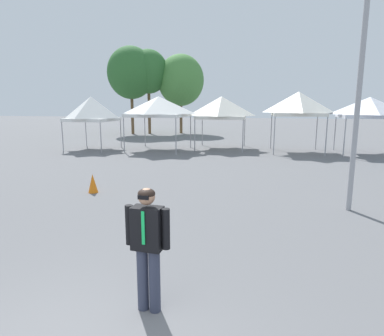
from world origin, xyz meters
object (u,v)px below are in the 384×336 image
object	(u,v)px
person_foreground	(148,241)
tree_behind_tents_right	(181,80)
canopy_tent_left_of_center	(369,107)
traffic_cone_lot_center	(93,183)
canopy_tent_right_of_center	(91,109)
canopy_tent_behind_center	(298,104)
tree_behind_tents_center	(148,72)
canopy_tent_far_right	(159,107)
tree_behind_tents_left	(131,73)
canopy_tent_behind_left	(221,108)

from	to	relation	value
person_foreground	tree_behind_tents_right	world-z (taller)	tree_behind_tents_right
canopy_tent_left_of_center	traffic_cone_lot_center	world-z (taller)	canopy_tent_left_of_center
canopy_tent_left_of_center	person_foreground	xyz separation A→B (m)	(-7.18, -17.21, -1.66)
canopy_tent_right_of_center	canopy_tent_left_of_center	size ratio (longest dim) A/B	1.02
canopy_tent_right_of_center	canopy_tent_behind_center	world-z (taller)	canopy_tent_behind_center
tree_behind_tents_right	tree_behind_tents_center	size ratio (longest dim) A/B	0.95
canopy_tent_left_of_center	traffic_cone_lot_center	size ratio (longest dim) A/B	5.26
tree_behind_tents_right	traffic_cone_lot_center	distance (m)	23.81
canopy_tent_far_right	canopy_tent_right_of_center	bearing A→B (deg)	-172.57
tree_behind_tents_left	tree_behind_tents_right	world-z (taller)	tree_behind_tents_left
person_foreground	tree_behind_tents_left	xyz separation A→B (m)	(-11.36, 26.95, 4.77)
tree_behind_tents_right	person_foreground	bearing A→B (deg)	-76.43
canopy_tent_behind_left	canopy_tent_behind_center	size ratio (longest dim) A/B	0.93
traffic_cone_lot_center	canopy_tent_behind_left	bearing A→B (deg)	78.09
canopy_tent_behind_center	traffic_cone_lot_center	size ratio (longest dim) A/B	5.77
tree_behind_tents_center	canopy_tent_right_of_center	bearing A→B (deg)	-88.03
tree_behind_tents_left	canopy_tent_left_of_center	bearing A→B (deg)	-27.71
canopy_tent_far_right	canopy_tent_behind_left	bearing A→B (deg)	23.67
tree_behind_tents_right	tree_behind_tents_center	world-z (taller)	tree_behind_tents_center
canopy_tent_behind_center	traffic_cone_lot_center	bearing A→B (deg)	-122.45
tree_behind_tents_center	tree_behind_tents_right	bearing A→B (deg)	21.79
canopy_tent_behind_center	canopy_tent_left_of_center	size ratio (longest dim) A/B	1.10
person_foreground	canopy_tent_far_right	bearing A→B (deg)	107.61
canopy_tent_right_of_center	person_foreground	xyz separation A→B (m)	(9.47, -15.73, -1.55)
tree_behind_tents_center	traffic_cone_lot_center	xyz separation A→B (m)	(5.87, -21.95, -5.62)
canopy_tent_behind_center	tree_behind_tents_right	xyz separation A→B (m)	(-10.22, 11.68, 2.28)
person_foreground	tree_behind_tents_right	size ratio (longest dim) A/B	0.23
canopy_tent_far_right	tree_behind_tents_left	distance (m)	12.70
canopy_tent_behind_left	tree_behind_tents_right	size ratio (longest dim) A/B	0.44
canopy_tent_far_right	traffic_cone_lot_center	world-z (taller)	canopy_tent_far_right
traffic_cone_lot_center	tree_behind_tents_right	bearing A→B (deg)	97.27
tree_behind_tents_center	canopy_tent_left_of_center	bearing A→B (deg)	-31.53
canopy_tent_far_right	tree_behind_tents_center	bearing A→B (deg)	112.47
canopy_tent_right_of_center	tree_behind_tents_center	xyz separation A→B (m)	(-0.41, 11.95, 3.35)
canopy_tent_far_right	tree_behind_tents_right	xyz separation A→B (m)	(-1.79, 12.55, 2.45)
canopy_tent_far_right	person_foreground	xyz separation A→B (m)	(5.17, -16.29, -1.69)
canopy_tent_right_of_center	person_foreground	distance (m)	18.43
tree_behind_tents_left	traffic_cone_lot_center	size ratio (longest dim) A/B	13.24
canopy_tent_far_right	tree_behind_tents_right	distance (m)	12.91
canopy_tent_behind_left	tree_behind_tents_right	distance (m)	12.49
tree_behind_tents_right	tree_behind_tents_center	bearing A→B (deg)	-158.21
tree_behind_tents_left	traffic_cone_lot_center	distance (m)	23.12
canopy_tent_behind_center	tree_behind_tents_center	size ratio (longest dim) A/B	0.45
canopy_tent_behind_center	person_foreground	xyz separation A→B (m)	(-3.26, -17.17, -1.86)
canopy_tent_far_right	traffic_cone_lot_center	size ratio (longest dim) A/B	5.68
tree_behind_tents_right	traffic_cone_lot_center	world-z (taller)	tree_behind_tents_right
canopy_tent_left_of_center	tree_behind_tents_right	size ratio (longest dim) A/B	0.43
canopy_tent_behind_center	tree_behind_tents_center	distance (m)	17.10
traffic_cone_lot_center	tree_behind_tents_left	bearing A→B (deg)	109.10
canopy_tent_right_of_center	tree_behind_tents_left	bearing A→B (deg)	99.56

